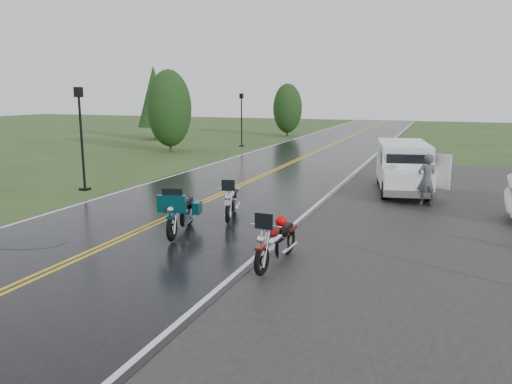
# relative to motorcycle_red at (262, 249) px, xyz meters

# --- Properties ---
(ground) EXTENTS (120.00, 120.00, 0.00)m
(ground) POSITION_rel_motorcycle_red_xyz_m (-4.37, 1.81, -0.64)
(ground) COLOR #2D471E
(ground) RESTS_ON ground
(road) EXTENTS (8.00, 100.00, 0.04)m
(road) POSITION_rel_motorcycle_red_xyz_m (-4.37, 11.81, -0.62)
(road) COLOR black
(road) RESTS_ON ground
(motorcycle_red) EXTENTS (0.90, 2.21, 1.28)m
(motorcycle_red) POSITION_rel_motorcycle_red_xyz_m (0.00, 0.00, 0.00)
(motorcycle_red) COLOR #530B09
(motorcycle_red) RESTS_ON ground
(motorcycle_teal) EXTENTS (1.35, 2.44, 1.36)m
(motorcycle_teal) POSITION_rel_motorcycle_red_xyz_m (-2.96, 1.46, 0.04)
(motorcycle_teal) COLOR #053338
(motorcycle_teal) RESTS_ON ground
(motorcycle_silver) EXTENTS (1.34, 2.24, 1.24)m
(motorcycle_silver) POSITION_rel_motorcycle_red_xyz_m (-2.35, 3.60, -0.02)
(motorcycle_silver) COLOR #A4A8AC
(motorcycle_silver) RESTS_ON ground
(van_white) EXTENTS (2.67, 5.16, 1.93)m
(van_white) POSITION_rel_motorcycle_red_xyz_m (1.48, 8.74, 0.32)
(van_white) COLOR white
(van_white) RESTS_ON ground
(person_at_van) EXTENTS (0.75, 0.64, 1.75)m
(person_at_van) POSITION_rel_motorcycle_red_xyz_m (2.88, 8.21, 0.23)
(person_at_van) COLOR #48494D
(person_at_van) RESTS_ON ground
(lamp_post_near_left) EXTENTS (0.35, 0.35, 4.03)m
(lamp_post_near_left) POSITION_rel_motorcycle_red_xyz_m (-9.78, 6.45, 1.37)
(lamp_post_near_left) COLOR black
(lamp_post_near_left) RESTS_ON ground
(lamp_post_far_left) EXTENTS (0.32, 0.32, 3.76)m
(lamp_post_far_left) POSITION_rel_motorcycle_red_xyz_m (-10.15, 23.58, 1.24)
(lamp_post_far_left) COLOR black
(lamp_post_far_left) RESTS_ON ground
(tree_left_mid) EXTENTS (2.86, 2.86, 4.47)m
(tree_left_mid) POSITION_rel_motorcycle_red_xyz_m (-13.36, 19.19, 1.60)
(tree_left_mid) COLOR #1E3D19
(tree_left_mid) RESTS_ON ground
(tree_left_far) EXTENTS (2.53, 2.53, 3.89)m
(tree_left_far) POSITION_rel_motorcycle_red_xyz_m (-9.72, 33.12, 1.31)
(tree_left_far) COLOR #1E3D19
(tree_left_far) RESTS_ON ground
(pine_left_far) EXTENTS (2.77, 2.77, 5.78)m
(pine_left_far) POSITION_rel_motorcycle_red_xyz_m (-18.96, 26.37, 2.25)
(pine_left_far) COLOR #1E3D19
(pine_left_far) RESTS_ON ground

